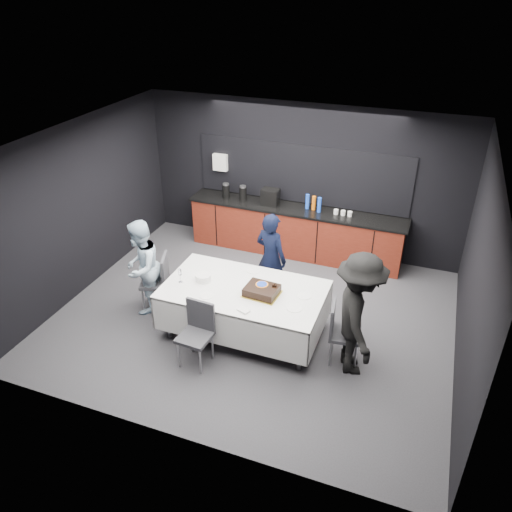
# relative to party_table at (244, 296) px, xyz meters

# --- Properties ---
(ground) EXTENTS (6.00, 6.00, 0.00)m
(ground) POSITION_rel_party_table_xyz_m (0.00, 0.40, -0.64)
(ground) COLOR #3C3C40
(ground) RESTS_ON ground
(room_shell) EXTENTS (6.04, 5.04, 2.82)m
(room_shell) POSITION_rel_party_table_xyz_m (0.00, 0.40, 1.22)
(room_shell) COLOR white
(room_shell) RESTS_ON ground
(kitchenette) EXTENTS (4.10, 0.64, 2.05)m
(kitchenette) POSITION_rel_party_table_xyz_m (-0.02, 2.62, -0.10)
(kitchenette) COLOR #57180D
(kitchenette) RESTS_ON ground
(party_table) EXTENTS (2.32, 1.32, 0.78)m
(party_table) POSITION_rel_party_table_xyz_m (0.00, 0.00, 0.00)
(party_table) COLOR #99999E
(party_table) RESTS_ON ground
(cake_assembly) EXTENTS (0.52, 0.43, 0.16)m
(cake_assembly) POSITION_rel_party_table_xyz_m (0.29, -0.04, 0.20)
(cake_assembly) COLOR gold
(cake_assembly) RESTS_ON party_table
(plate_stack) EXTENTS (0.23, 0.23, 0.10)m
(plate_stack) POSITION_rel_party_table_xyz_m (-0.64, -0.01, 0.19)
(plate_stack) COLOR white
(plate_stack) RESTS_ON party_table
(loose_plate_near) EXTENTS (0.20, 0.20, 0.01)m
(loose_plate_near) POSITION_rel_party_table_xyz_m (-0.42, -0.36, 0.14)
(loose_plate_near) COLOR white
(loose_plate_near) RESTS_ON party_table
(loose_plate_right_a) EXTENTS (0.20, 0.20, 0.01)m
(loose_plate_right_a) POSITION_rel_party_table_xyz_m (0.87, 0.12, 0.14)
(loose_plate_right_a) COLOR white
(loose_plate_right_a) RESTS_ON party_table
(loose_plate_right_b) EXTENTS (0.22, 0.22, 0.01)m
(loose_plate_right_b) POSITION_rel_party_table_xyz_m (0.82, -0.21, 0.14)
(loose_plate_right_b) COLOR white
(loose_plate_right_b) RESTS_ON party_table
(loose_plate_far) EXTENTS (0.22, 0.22, 0.01)m
(loose_plate_far) POSITION_rel_party_table_xyz_m (-0.05, 0.51, 0.14)
(loose_plate_far) COLOR white
(loose_plate_far) RESTS_ON party_table
(fork_pile) EXTENTS (0.19, 0.15, 0.03)m
(fork_pile) POSITION_rel_party_table_xyz_m (0.20, -0.51, 0.15)
(fork_pile) COLOR white
(fork_pile) RESTS_ON party_table
(champagne_flute) EXTENTS (0.06, 0.06, 0.22)m
(champagne_flute) POSITION_rel_party_table_xyz_m (-0.94, -0.16, 0.30)
(champagne_flute) COLOR white
(champagne_flute) RESTS_ON party_table
(chair_left) EXTENTS (0.54, 0.54, 0.92)m
(chair_left) POSITION_rel_party_table_xyz_m (-1.51, 0.15, -0.11)
(chair_left) COLOR #313237
(chair_left) RESTS_ON ground
(chair_right) EXTENTS (0.47, 0.47, 0.92)m
(chair_right) POSITION_rel_party_table_xyz_m (1.44, -0.11, -0.11)
(chair_right) COLOR #313237
(chair_right) RESTS_ON ground
(chair_near) EXTENTS (0.45, 0.45, 0.92)m
(chair_near) POSITION_rel_party_table_xyz_m (-0.37, -0.80, -0.11)
(chair_near) COLOR #313237
(chair_near) RESTS_ON ground
(person_center) EXTENTS (0.65, 0.52, 1.54)m
(person_center) POSITION_rel_party_table_xyz_m (0.07, 0.98, 0.13)
(person_center) COLOR black
(person_center) RESTS_ON ground
(person_left) EXTENTS (0.70, 0.83, 1.54)m
(person_left) POSITION_rel_party_table_xyz_m (-1.71, 0.01, 0.13)
(person_left) COLOR silver
(person_left) RESTS_ON ground
(person_right) EXTENTS (1.01, 1.30, 1.77)m
(person_right) POSITION_rel_party_table_xyz_m (1.67, -0.20, 0.24)
(person_right) COLOR black
(person_right) RESTS_ON ground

